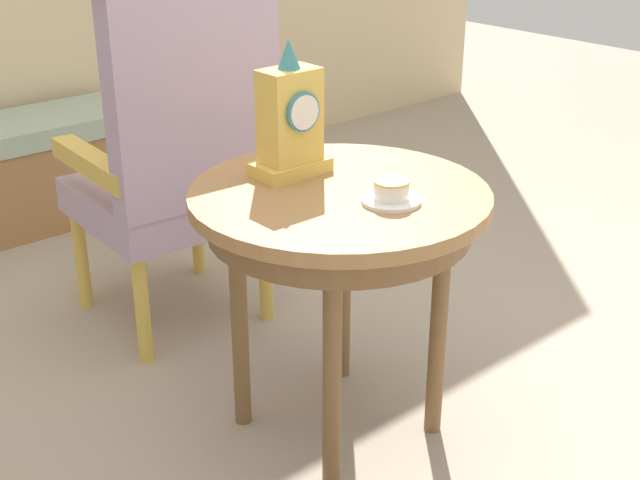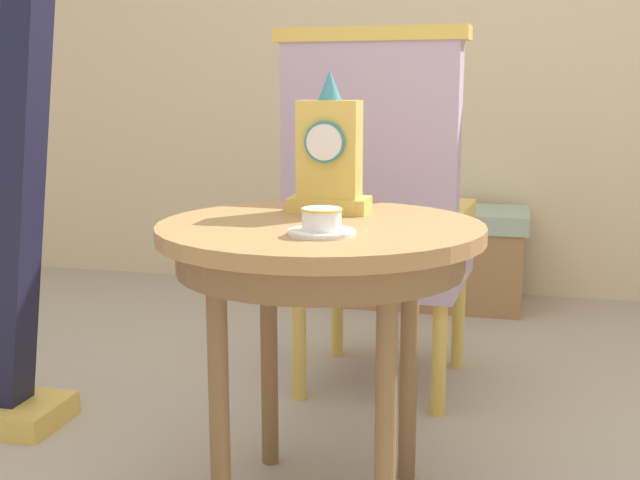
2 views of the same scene
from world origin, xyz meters
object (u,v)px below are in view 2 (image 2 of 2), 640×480
Objects in this scene: window_bench at (422,255)px; mantel_clock at (329,156)px; teacup_left at (322,223)px; harp at (3,183)px; side_table at (321,258)px; armchair at (378,212)px.

mantel_clock is at bearing -91.32° from window_bench.
teacup_left is 0.15× the size of window_bench.
mantel_clock is 0.95m from harp.
side_table is at bearing 104.47° from teacup_left.
teacup_left reaches higher than window_bench.
mantel_clock is at bearing -4.39° from harp.
side_table is 1.00m from harp.
armchair is (0.02, 0.56, -0.22)m from mantel_clock.
harp is at bearing 175.61° from mantel_clock.
teacup_left is 0.87m from armchair.
teacup_left is at bearing -89.61° from window_bench.
side_table is at bearing -90.48° from armchair.
harp reaches higher than window_bench.
teacup_left is 0.32m from mantel_clock.
harp is at bearing 166.34° from side_table.
mantel_clock is at bearing 96.25° from side_table.
armchair is 0.65× the size of harp.
harp is (-1.00, 0.37, 0.01)m from teacup_left.
teacup_left is at bearing -88.05° from armchair.
mantel_clock is 1.81m from window_bench.
armchair reaches higher than mantel_clock.
harp is (-0.95, 0.07, -0.10)m from mantel_clock.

